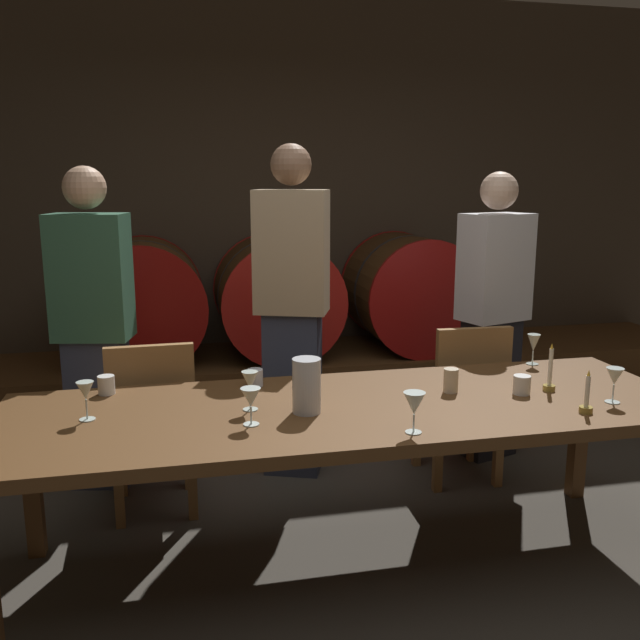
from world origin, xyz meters
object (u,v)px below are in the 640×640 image
(guest_center, at_px, (292,309))
(cup_far_right, at_px, (522,385))
(cup_center_right, at_px, (451,380))
(guest_right, at_px, (493,315))
(dining_table, at_px, (352,418))
(wine_glass_far_left, at_px, (85,392))
(wine_glass_far_right, at_px, (614,377))
(wine_glass_center_right, at_px, (414,404))
(candle_right, at_px, (550,378))
(chair_right, at_px, (464,395))
(wine_glass_left, at_px, (251,399))
(candle_left, at_px, (586,402))
(wine_glass_right, at_px, (534,344))
(guest_left, at_px, (94,327))
(cup_center_left, at_px, (255,378))
(wine_glass_center_left, at_px, (250,382))
(pitcher, at_px, (307,386))
(wine_barrel_right, at_px, (409,292))
(wine_barrel_left, at_px, (143,302))
(chair_left, at_px, (153,419))
(wine_barrel_center, at_px, (277,297))
(cup_far_left, at_px, (106,385))

(guest_center, relative_size, cup_far_right, 22.45)
(cup_center_right, bearing_deg, guest_right, 55.01)
(cup_center_right, bearing_deg, dining_table, -171.54)
(wine_glass_far_left, bearing_deg, wine_glass_far_right, -6.91)
(guest_center, distance_m, wine_glass_far_right, 1.65)
(dining_table, bearing_deg, wine_glass_center_right, -68.69)
(guest_center, bearing_deg, candle_right, 153.08)
(chair_right, bearing_deg, wine_glass_left, 35.59)
(chair_right, height_order, candle_left, candle_left)
(wine_glass_right, relative_size, cup_center_right, 1.46)
(dining_table, relative_size, wine_glass_left, 19.68)
(guest_left, bearing_deg, cup_center_left, 146.59)
(wine_glass_far_left, xyz_separation_m, wine_glass_center_left, (0.62, -0.02, 0.01))
(pitcher, relative_size, cup_center_left, 2.81)
(guest_center, bearing_deg, wine_glass_left, 93.36)
(candle_right, relative_size, wine_glass_far_right, 1.44)
(dining_table, relative_size, guest_left, 1.66)
(dining_table, height_order, pitcher, pitcher)
(wine_barrel_right, relative_size, pitcher, 3.95)
(wine_barrel_left, height_order, wine_glass_center_left, wine_barrel_left)
(wine_glass_far_left, height_order, wine_glass_left, wine_glass_far_left)
(candle_right, bearing_deg, pitcher, -177.68)
(wine_barrel_left, distance_m, cup_center_right, 2.54)
(pitcher, distance_m, wine_glass_right, 1.30)
(wine_barrel_right, xyz_separation_m, guest_left, (-2.14, -1.14, 0.08))
(wine_glass_right, height_order, cup_far_right, wine_glass_right)
(chair_left, distance_m, guest_center, 0.94)
(wine_barrel_left, bearing_deg, wine_glass_left, -78.90)
(guest_left, xyz_separation_m, guest_right, (2.21, -0.08, -0.01))
(guest_center, distance_m, cup_far_right, 1.32)
(wine_glass_center_right, relative_size, cup_far_right, 1.89)
(guest_center, distance_m, cup_center_left, 0.76)
(candle_right, xyz_separation_m, cup_center_right, (-0.42, 0.07, -0.01))
(wine_glass_center_right, xyz_separation_m, cup_far_right, (0.60, 0.33, -0.07))
(wine_barrel_right, relative_size, cup_center_right, 8.27)
(cup_center_left, bearing_deg, guest_right, 24.69)
(wine_barrel_center, height_order, guest_right, guest_right)
(wine_barrel_left, distance_m, candle_right, 2.85)
(chair_left, xyz_separation_m, wine_glass_far_right, (1.85, -0.87, 0.34))
(chair_left, bearing_deg, wine_barrel_center, -120.14)
(wine_barrel_center, xyz_separation_m, wine_glass_far_left, (-1.07, -2.18, 0.05))
(wine_barrel_center, height_order, cup_far_left, wine_barrel_center)
(chair_right, xyz_separation_m, candle_right, (0.07, -0.69, 0.30))
(wine_glass_far_left, relative_size, cup_far_left, 1.89)
(guest_left, height_order, wine_glass_far_right, guest_left)
(wine_barrel_right, bearing_deg, guest_left, -151.83)
(wine_barrel_left, xyz_separation_m, dining_table, (0.89, -2.23, -0.12))
(dining_table, distance_m, guest_left, 1.55)
(wine_barrel_left, bearing_deg, guest_center, -55.46)
(wine_glass_right, distance_m, cup_center_left, 1.38)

